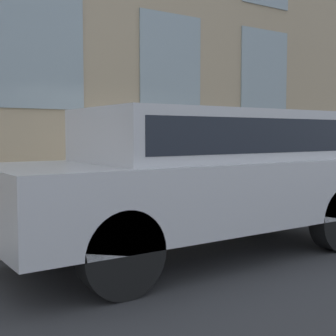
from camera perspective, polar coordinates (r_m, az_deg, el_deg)
ground_plane at (r=7.26m, az=3.95°, el=-7.66°), size 80.00×80.00×0.00m
sidewalk at (r=8.40m, az=-2.14°, el=-5.47°), size 2.87×60.00×0.16m
fire_hydrant at (r=7.43m, az=1.52°, el=-2.55°), size 0.38×0.48×0.89m
person at (r=7.32m, az=-1.55°, el=1.68°), size 0.41×0.27×1.68m
parked_truck_silver_near at (r=5.75m, az=4.62°, el=-0.37°), size 1.83×5.04×1.77m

